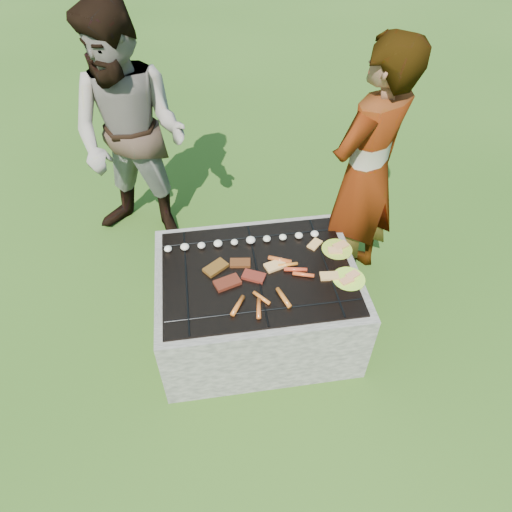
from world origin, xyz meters
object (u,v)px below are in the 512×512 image
(fire_pit, at_px, (257,304))
(plate_far, at_px, (337,249))
(plate_near, at_px, (349,279))
(bystander, at_px, (132,137))
(cook, at_px, (366,174))

(fire_pit, relative_size, plate_far, 4.86)
(plate_near, bearing_deg, fire_pit, 165.17)
(plate_far, bearing_deg, bystander, 141.17)
(plate_near, xyz_separation_m, cook, (0.26, 0.63, 0.33))
(cook, relative_size, bystander, 0.99)
(plate_near, relative_size, bystander, 0.13)
(cook, distance_m, bystander, 1.75)
(fire_pit, height_order, bystander, bystander)
(fire_pit, height_order, cook, cook)
(plate_near, relative_size, cook, 0.13)
(plate_far, xyz_separation_m, bystander, (-1.34, 1.08, 0.34))
(cook, bearing_deg, fire_pit, -2.20)
(fire_pit, distance_m, plate_far, 0.66)
(bystander, bearing_deg, plate_far, -14.70)
(fire_pit, xyz_separation_m, bystander, (-0.78, 1.20, 0.67))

